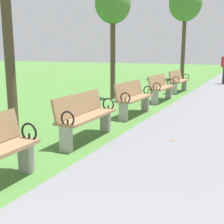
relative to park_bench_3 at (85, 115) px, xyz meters
The scene contains 7 objects.
park_bench_3 is the anchor object (origin of this frame).
park_bench_4 2.49m from the park_bench_3, 90.00° to the left, with size 0.52×1.61×0.90m.
park_bench_5 5.01m from the park_bench_3, 90.00° to the left, with size 0.52×1.61×0.90m.
park_bench_6 7.55m from the park_bench_3, 90.00° to the left, with size 0.54×1.62×0.90m.
tree_2 5.79m from the park_bench_3, 109.76° to the left, with size 1.23×1.23×3.96m.
tree_3 13.91m from the park_bench_3, 94.91° to the left, with size 1.89×1.89×5.47m.
scattered_leaves 3.52m from the park_bench_3, 92.71° to the left, with size 4.62×16.57×0.02m.
Camera 1 is at (2.36, 0.41, 1.69)m, focal length 47.27 mm.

